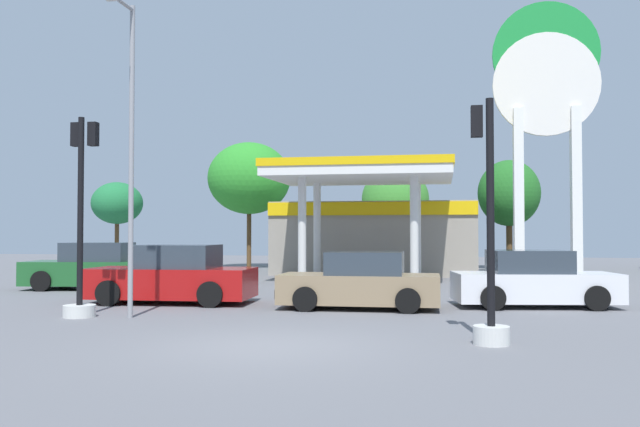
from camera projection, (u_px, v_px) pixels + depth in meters
ground_plane at (266, 346)px, 11.64m from camera, size 90.00×90.00×0.00m
gas_station at (375, 231)px, 32.07m from camera, size 9.53×11.84×4.78m
station_pole_sign at (546, 102)px, 28.18m from camera, size 4.41×0.56×11.82m
car_0 at (94, 268)px, 23.47m from camera, size 4.82×2.61×1.64m
car_1 at (534, 281)px, 17.82m from camera, size 4.46×2.41×1.52m
car_2 at (172, 277)px, 18.79m from camera, size 4.69×2.29×1.65m
car_3 at (360, 283)px, 17.40m from camera, size 4.19×1.97×1.49m
traffic_signal_0 at (81, 244)px, 15.76m from camera, size 0.75×0.75×4.73m
traffic_signal_1 at (489, 266)px, 11.88m from camera, size 0.65×0.68×4.40m
tree_0 at (117, 203)px, 39.49m from camera, size 3.00×3.00×5.00m
tree_1 at (249, 178)px, 37.23m from camera, size 4.62×4.62×7.05m
tree_2 at (395, 199)px, 34.93m from camera, size 3.52×3.52×5.39m
tree_3 at (509, 193)px, 36.01m from camera, size 3.32×3.32×5.94m
corner_streetlamp at (128, 129)px, 15.47m from camera, size 0.24×1.48×7.36m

